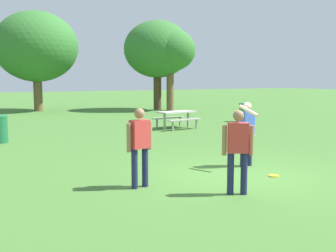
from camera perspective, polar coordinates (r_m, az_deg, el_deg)
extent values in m
plane|color=#447530|center=(9.76, 9.77, -6.67)|extent=(120.00, 120.00, 0.00)
cylinder|color=#1E234C|center=(8.37, -4.69, -5.98)|extent=(0.13, 0.13, 0.82)
cylinder|color=#1E234C|center=(8.51, -3.22, -5.75)|extent=(0.13, 0.13, 0.82)
cube|color=#D83838|center=(8.31, -3.99, -1.15)|extent=(0.41, 0.28, 0.58)
sphere|color=#9E7051|center=(8.26, -4.01, 1.77)|extent=(0.21, 0.21, 0.21)
cylinder|color=#9E7051|center=(8.18, -5.49, -1.65)|extent=(0.09, 0.09, 0.58)
cylinder|color=#9E7051|center=(8.47, -2.53, -1.33)|extent=(0.09, 0.09, 0.58)
cylinder|color=#1E234C|center=(10.70, 11.32, -3.28)|extent=(0.13, 0.13, 0.82)
cylinder|color=#1E234C|center=(10.51, 10.40, -3.44)|extent=(0.13, 0.13, 0.82)
cube|color=#3856B7|center=(10.50, 10.95, 0.40)|extent=(0.41, 0.28, 0.58)
sphere|color=beige|center=(10.47, 11.00, 2.71)|extent=(0.21, 0.21, 0.21)
cylinder|color=beige|center=(10.71, 11.85, 0.23)|extent=(0.09, 0.09, 0.58)
cylinder|color=beige|center=(10.10, 11.20, 2.09)|extent=(0.19, 0.58, 0.28)
cylinder|color=#1E234C|center=(8.03, 8.72, -6.57)|extent=(0.13, 0.13, 0.82)
cylinder|color=#1E234C|center=(8.07, 10.56, -6.54)|extent=(0.13, 0.13, 0.82)
cube|color=#D83838|center=(7.92, 9.74, -1.62)|extent=(0.44, 0.38, 0.58)
sphere|color=#9E7051|center=(7.87, 9.80, 1.44)|extent=(0.21, 0.21, 0.21)
cylinder|color=#9E7051|center=(7.89, 7.87, -1.99)|extent=(0.09, 0.09, 0.58)
cylinder|color=#9E7051|center=(7.97, 11.58, -1.97)|extent=(0.09, 0.09, 0.58)
cylinder|color=yellow|center=(9.75, 14.52, -6.73)|extent=(0.24, 0.24, 0.03)
cube|color=#B2ADA3|center=(18.12, 1.20, 1.98)|extent=(1.80, 1.01, 0.06)
cube|color=#A49F96|center=(17.70, 2.36, 0.88)|extent=(1.72, 0.52, 0.05)
cube|color=#A49F96|center=(18.61, 0.10, 1.18)|extent=(1.72, 0.52, 0.05)
cylinder|color=#A49F96|center=(17.76, -0.48, 0.63)|extent=(0.11, 0.11, 0.71)
cylinder|color=#A49F96|center=(17.31, 0.66, -0.02)|extent=(0.09, 0.09, 0.41)
cylinder|color=#A49F96|center=(18.24, -1.57, 0.33)|extent=(0.09, 0.09, 0.41)
cylinder|color=#A49F96|center=(18.57, 2.81, 0.89)|extent=(0.11, 0.11, 0.71)
cylinder|color=#A49F96|center=(18.15, 3.98, 0.28)|extent=(0.09, 0.09, 0.41)
cylinder|color=#A49F96|center=(19.03, 1.69, 0.60)|extent=(0.09, 0.09, 0.41)
cylinder|color=#237047|center=(21.34, 10.63, 1.80)|extent=(0.56, 0.56, 0.90)
cylinder|color=#2E8657|center=(21.30, 10.66, 3.09)|extent=(0.59, 0.59, 0.06)
cylinder|color=brown|center=(28.94, -17.70, 4.76)|extent=(0.58, 0.58, 2.80)
ellipsoid|color=#33702D|center=(29.00, -17.91, 10.51)|extent=(5.49, 5.49, 4.67)
cylinder|color=#4C3823|center=(28.70, -1.49, 5.20)|extent=(0.55, 0.55, 2.94)
ellipsoid|color=#33702D|center=(28.75, -1.50, 10.68)|extent=(4.63, 4.63, 3.94)
cylinder|color=brown|center=(28.17, 0.30, 5.41)|extent=(0.50, 0.50, 3.17)
ellipsoid|color=#33702D|center=(28.22, 0.30, 10.57)|extent=(3.48, 3.48, 2.95)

